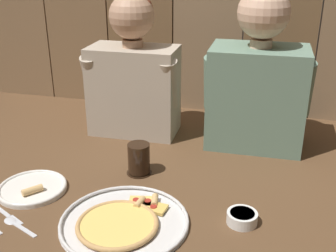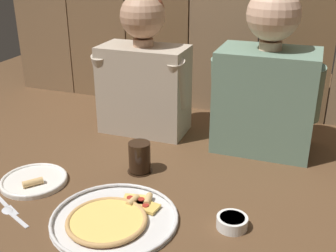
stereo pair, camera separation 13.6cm
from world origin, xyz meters
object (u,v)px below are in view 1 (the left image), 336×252
at_px(diner_left, 133,71).
at_px(pizza_tray, 123,222).
at_px(drinking_glass, 139,159).
at_px(dipping_bowl, 242,217).
at_px(dinner_plate, 32,188).
at_px(diner_right, 258,76).

bearing_deg(diner_left, pizza_tray, -75.34).
height_order(drinking_glass, dipping_bowl, drinking_glass).
relative_size(pizza_tray, diner_left, 0.64).
xyz_separation_m(pizza_tray, drinking_glass, (-0.04, 0.29, 0.04)).
relative_size(pizza_tray, dinner_plate, 1.68).
distance_m(drinking_glass, diner_left, 0.42).
bearing_deg(dipping_bowl, drinking_glass, 150.84).
height_order(pizza_tray, dipping_bowl, dipping_bowl).
bearing_deg(dipping_bowl, diner_left, 131.97).
xyz_separation_m(dipping_bowl, diner_left, (-0.49, 0.54, 0.24)).
height_order(dinner_plate, dipping_bowl, same).
distance_m(drinking_glass, dipping_bowl, 0.42).
distance_m(dinner_plate, drinking_glass, 0.36).
xyz_separation_m(dinner_plate, diner_right, (0.66, 0.53, 0.26)).
relative_size(pizza_tray, diner_right, 0.60).
relative_size(drinking_glass, dipping_bowl, 1.25).
distance_m(dipping_bowl, diner_right, 0.60).
distance_m(dinner_plate, diner_left, 0.61).
bearing_deg(diner_right, dipping_bowl, -90.00).
distance_m(pizza_tray, diner_right, 0.76).
xyz_separation_m(pizza_tray, dipping_bowl, (0.32, 0.09, 0.01)).
bearing_deg(dinner_plate, dipping_bowl, -1.22).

